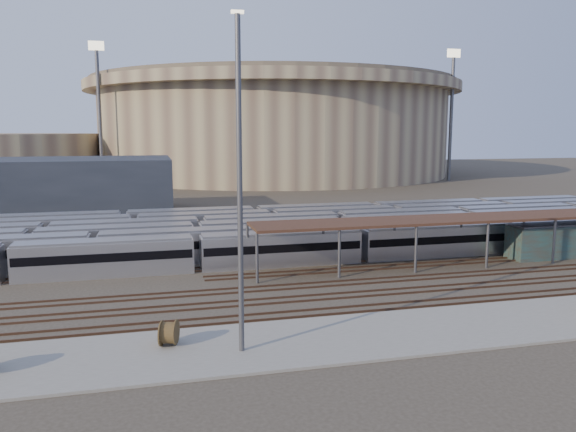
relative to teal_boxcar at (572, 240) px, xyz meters
The scene contains 14 objects.
ground 31.42m from the teal_boxcar, behind, with size 420.00×420.00×0.00m, color #383026.
apron 40.84m from the teal_boxcar, 152.24° to the right, with size 50.00×9.00×0.20m, color gray.
subway_trains 32.91m from the teal_boxcar, 153.86° to the left, with size 124.54×23.90×3.60m.
inspection_shed 9.60m from the teal_boxcar, behind, with size 60.30×6.00×5.30m.
empty_tracks 32.43m from the teal_boxcar, 163.86° to the right, with size 170.00×9.62×0.18m.
stadium 136.91m from the teal_boxcar, 92.57° to the left, with size 124.00×124.00×32.50m.
secondary_arena 155.57m from the teal_boxcar, 125.87° to the left, with size 56.00×56.00×14.00m, color tan.
service_building 83.54m from the teal_boxcar, 142.35° to the left, with size 42.00×20.00×10.00m, color #1E232D.
floodlight_0 123.77m from the teal_boxcar, 119.96° to the left, with size 4.00×1.00×38.40m.
floodlight_2 105.26m from the teal_boxcar, 67.94° to the left, with size 4.00×1.00×38.40m.
floodlight_3 162.41m from the teal_boxcar, 104.76° to the left, with size 4.00×1.00×38.40m.
teal_boxcar is the anchor object (origin of this frame).
cable_reel_east 51.38m from the teal_boxcar, 159.92° to the right, with size 1.79×1.79×0.99m, color brown.
yard_light_pole 48.73m from the teal_boxcar, 155.51° to the right, with size 0.82×0.36×22.18m.
Camera 1 is at (-18.24, -51.79, 15.02)m, focal length 35.00 mm.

